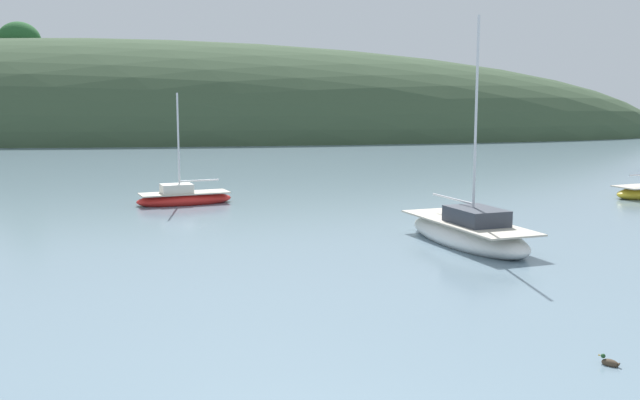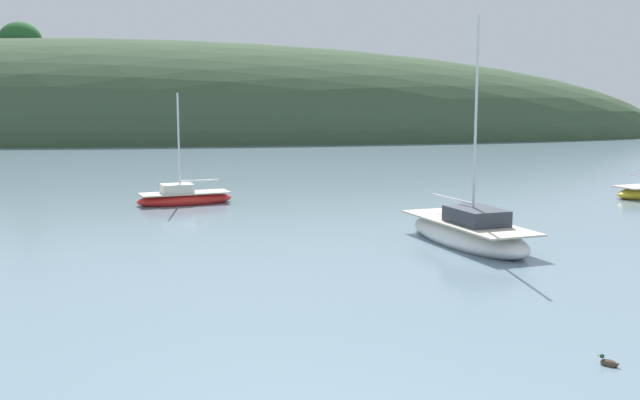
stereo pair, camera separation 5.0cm
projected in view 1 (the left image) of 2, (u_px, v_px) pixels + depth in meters
far_shoreline_hill at (71, 137)px, 90.94m from camera, size 150.00×36.00×25.80m
sailboat_cream_ketch at (468, 233)px, 26.08m from camera, size 3.99×7.03×8.10m
sailboat_blue_center at (184, 198)px, 35.65m from camera, size 4.84×2.90×5.47m
duck_trailing at (610, 363)px, 14.41m from camera, size 0.36×0.38×0.24m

